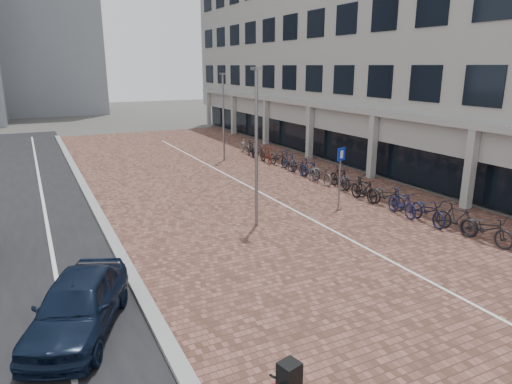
# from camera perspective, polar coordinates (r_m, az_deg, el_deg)

# --- Properties ---
(ground) EXTENTS (140.00, 140.00, 0.00)m
(ground) POSITION_cam_1_polar(r_m,az_deg,el_deg) (12.55, 12.61, -12.34)
(ground) COLOR #474442
(ground) RESTS_ON ground
(plaza_brick) EXTENTS (14.50, 42.00, 0.04)m
(plaza_brick) POSITION_cam_1_polar(r_m,az_deg,el_deg) (23.20, -2.19, 1.05)
(plaza_brick) COLOR brown
(plaza_brick) RESTS_ON ground
(curb) EXTENTS (0.35, 42.00, 0.14)m
(curb) POSITION_cam_1_polar(r_m,az_deg,el_deg) (21.38, -19.80, -0.97)
(curb) COLOR gray
(curb) RESTS_ON ground
(lane_line) EXTENTS (0.12, 44.00, 0.00)m
(lane_line) POSITION_cam_1_polar(r_m,az_deg,el_deg) (21.28, -24.85, -1.71)
(lane_line) COLOR white
(lane_line) RESTS_ON street_asphalt
(parking_line) EXTENTS (0.10, 30.00, 0.00)m
(parking_line) POSITION_cam_1_polar(r_m,az_deg,el_deg) (23.27, -1.74, 1.16)
(parking_line) COLOR white
(parking_line) RESTS_ON plaza_brick
(office_building) EXTENTS (8.40, 40.00, 15.00)m
(office_building) POSITION_cam_1_polar(r_m,az_deg,el_deg) (31.85, 13.79, 19.83)
(office_building) COLOR #979792
(office_building) RESTS_ON ground
(car_navy) EXTENTS (3.01, 4.23, 1.34)m
(car_navy) POSITION_cam_1_polar(r_m,az_deg,el_deg) (11.15, -21.25, -12.92)
(car_navy) COLOR black
(car_navy) RESTS_ON ground
(parking_sign) EXTENTS (0.50, 0.22, 2.52)m
(parking_sign) POSITION_cam_1_polar(r_m,az_deg,el_deg) (19.33, 10.45, 3.01)
(parking_sign) COLOR slate
(parking_sign) RESTS_ON ground
(lamp_near) EXTENTS (0.12, 0.12, 5.68)m
(lamp_near) POSITION_cam_1_polar(r_m,az_deg,el_deg) (16.43, 0.05, 5.16)
(lamp_near) COLOR gray
(lamp_near) RESTS_ON ground
(lamp_far) EXTENTS (0.12, 0.12, 5.30)m
(lamp_far) POSITION_cam_1_polar(r_m,az_deg,el_deg) (28.56, -4.07, 9.12)
(lamp_far) COLOR slate
(lamp_far) RESTS_ON ground
(bike_row) EXTENTS (1.23, 20.43, 1.05)m
(bike_row) POSITION_cam_1_polar(r_m,az_deg,el_deg) (23.41, 8.28, 2.31)
(bike_row) COLOR black
(bike_row) RESTS_ON ground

